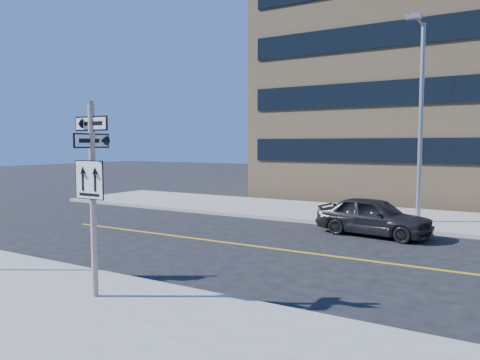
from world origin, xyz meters
The scene contains 5 objects.
ground centered at (0.00, 0.00, 0.00)m, with size 120.00×120.00×0.00m, color black.
sign_pole centered at (0.00, -2.51, 2.44)m, with size 0.92×0.92×4.06m.
parked_car_a centered at (3.02, 7.83, 0.71)m, with size 4.14×1.67×1.41m, color black.
streetlight_a centered at (4.00, 10.76, 4.76)m, with size 0.55×2.25×8.00m.
building_brick centered at (2.00, 25.00, 9.00)m, with size 18.00×18.00×18.00m, color tan.
Camera 1 is at (7.54, -9.15, 3.33)m, focal length 35.00 mm.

